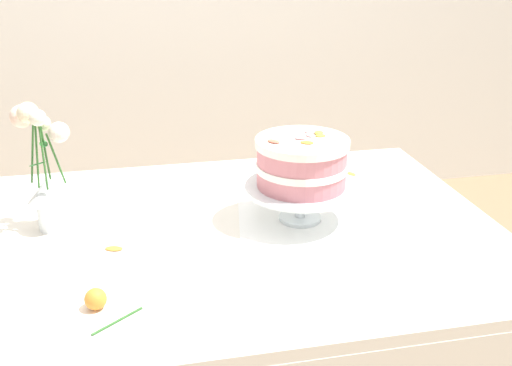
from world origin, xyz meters
TOP-DOWN VIEW (x-y plane):
  - dining_table at (0.00, -0.02)m, footprint 1.40×1.00m
  - linen_napkin at (0.20, 0.01)m, footprint 0.37×0.37m
  - cake_stand at (0.20, 0.01)m, footprint 0.29×0.29m
  - layer_cake at (0.20, 0.01)m, footprint 0.24×0.24m
  - flower_vase at (-0.43, 0.10)m, footprint 0.14×0.11m
  - fallen_rose at (-0.31, -0.29)m, footprint 0.11×0.12m
  - loose_petal_0 at (-0.28, -0.05)m, footprint 0.05×0.04m
  - loose_petal_1 at (0.45, 0.30)m, footprint 0.03×0.04m

SIDE VIEW (x-z plane):
  - dining_table at x=0.00m, z-range 0.28..1.02m
  - linen_napkin at x=0.20m, z-range 0.74..0.74m
  - loose_petal_1 at x=0.45m, z-range 0.74..0.74m
  - loose_petal_0 at x=-0.28m, z-range 0.74..0.75m
  - fallen_rose at x=-0.31m, z-range 0.74..0.78m
  - cake_stand at x=0.20m, z-range 0.77..0.87m
  - flower_vase at x=-0.43m, z-range 0.73..1.06m
  - layer_cake at x=0.20m, z-range 0.84..0.97m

